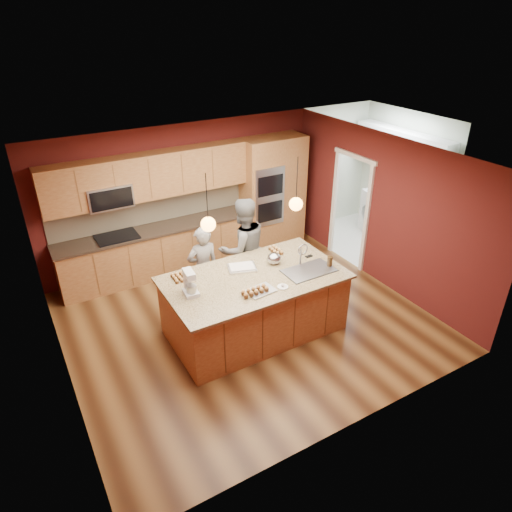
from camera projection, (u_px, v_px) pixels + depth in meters
floor at (247, 320)px, 7.47m from camera, size 5.50×5.50×0.00m
ceiling at (245, 159)px, 6.17m from camera, size 5.50×5.50×0.00m
wall_back at (182, 195)px, 8.72m from camera, size 5.50×0.00×5.50m
wall_front at (358, 340)px, 4.92m from camera, size 5.50×0.00×5.50m
wall_left at (50, 299)px, 5.61m from camera, size 0.00×5.00×5.00m
wall_right at (382, 211)px, 8.03m from camera, size 0.00×5.00×5.00m
cabinet_run at (155, 225)px, 8.40m from camera, size 3.74×0.64×2.30m
oven_column at (272, 193)px, 9.39m from camera, size 1.30×0.62×2.30m
doorway_trim at (350, 212)px, 8.77m from camera, size 0.08×1.11×2.20m
laundry_room at (402, 149)px, 9.36m from camera, size 2.60×2.70×2.70m
pendant_left at (208, 224)px, 5.99m from camera, size 0.20×0.20×0.80m
pendant_right at (296, 204)px, 6.60m from camera, size 0.20×0.20×0.80m
island at (255, 303)px, 7.02m from camera, size 2.68×1.50×1.37m
person_left at (203, 268)px, 7.49m from camera, size 0.54×0.36×1.48m
person_right at (243, 249)px, 7.74m from camera, size 0.89×0.70×1.81m
stand_mixer at (190, 284)px, 6.30m from camera, size 0.21×0.28×0.36m
sheet_cake at (242, 267)px, 6.98m from camera, size 0.50×0.43×0.05m
cooling_rack at (261, 291)px, 6.43m from camera, size 0.42×0.32×0.02m
mixing_bowl at (274, 258)px, 7.09m from camera, size 0.22×0.22×0.19m
plate at (283, 287)px, 6.52m from camera, size 0.16×0.16×0.01m
tumbler at (330, 261)px, 7.02m from camera, size 0.08×0.08×0.16m
phone at (309, 256)px, 7.33m from camera, size 0.12×0.07×0.01m
cupcakes_left at (181, 276)px, 6.73m from camera, size 0.28×0.28×0.06m
cupcakes_rack at (255, 291)px, 6.35m from camera, size 0.41×0.16×0.07m
cupcakes_right at (276, 250)px, 7.45m from camera, size 0.16×0.31×0.07m
washer at (397, 219)px, 9.70m from camera, size 0.78×0.80×1.11m
dryer at (378, 212)px, 10.19m from camera, size 0.74×0.75×0.96m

